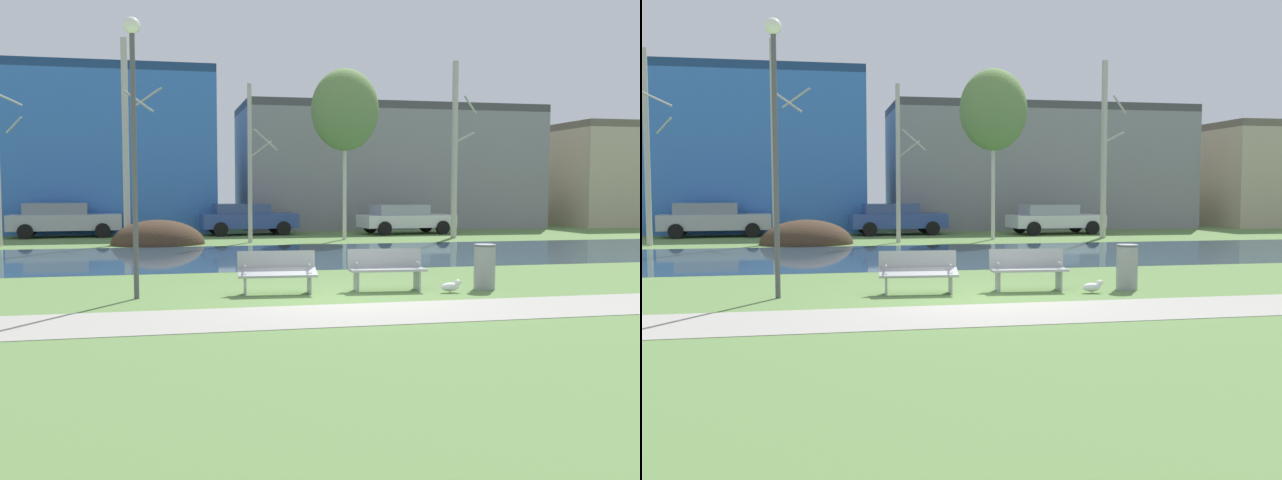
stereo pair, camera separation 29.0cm
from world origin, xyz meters
TOP-DOWN VIEW (x-y plane):
  - ground_plane at (0.00, 10.00)m, footprint 120.00×120.00m
  - paved_path_strip at (0.00, -1.72)m, footprint 60.00×2.13m
  - river_band at (0.00, 9.11)m, footprint 80.00×8.43m
  - soil_mound at (-3.59, 14.69)m, footprint 3.56×2.80m
  - bench_left at (-1.16, 0.93)m, footprint 1.64×0.67m
  - bench_right at (1.17, 0.93)m, footprint 1.64×0.67m
  - trash_bin at (3.28, 0.66)m, footprint 0.48×0.48m
  - seagull at (2.38, 0.32)m, footprint 0.47×0.18m
  - streetlamp at (-3.94, 0.88)m, footprint 0.32×0.32m
  - birch_far_left at (-9.34, 15.12)m, footprint 1.07×1.89m
  - birch_left at (-4.71, 15.04)m, footprint 1.52×2.46m
  - birch_center_left at (0.01, 14.84)m, footprint 1.19×1.95m
  - birch_center at (4.06, 15.74)m, footprint 2.82×2.82m
  - birch_center_right at (9.02, 15.81)m, footprint 1.10×1.85m
  - parked_van_nearest_silver at (-7.68, 19.73)m, footprint 4.86×2.20m
  - parked_sedan_second_blue at (0.41, 19.65)m, footprint 4.48×2.29m
  - parked_hatch_third_white at (7.75, 18.75)m, footprint 4.50×2.33m
  - building_blue_store at (-6.95, 24.86)m, footprint 12.24×7.87m
  - building_grey_warehouse at (8.79, 24.94)m, footprint 16.09×6.89m

SIDE VIEW (x-z plane):
  - ground_plane at x=0.00m, z-range 0.00..0.00m
  - soil_mound at x=-3.59m, z-range -0.95..0.95m
  - river_band at x=0.00m, z-range 0.00..0.01m
  - paved_path_strip at x=0.00m, z-range 0.00..0.01m
  - seagull at x=2.38m, z-range 0.00..0.27m
  - bench_left at x=-1.16m, z-range 0.04..0.91m
  - bench_right at x=1.17m, z-range 0.04..0.91m
  - trash_bin at x=3.28m, z-range 0.02..0.98m
  - parked_hatch_third_white at x=7.75m, z-range 0.05..1.43m
  - parked_sedan_second_blue at x=0.41m, z-range 0.05..1.50m
  - parked_van_nearest_silver at x=-7.68m, z-range 0.04..1.55m
  - birch_center_left at x=0.01m, z-range 0.04..6.28m
  - building_grey_warehouse at x=8.79m, z-range 0.00..6.59m
  - streetlamp at x=-3.94m, z-range 0.90..6.31m
  - birch_far_left at x=-9.34m, z-range 0.06..7.38m
  - birch_center_right at x=9.02m, z-range 0.05..7.66m
  - building_blue_store at x=-6.95m, z-range 0.00..8.00m
  - birch_left at x=-4.71m, z-range 0.09..7.91m
  - birch_center at x=4.06m, z-range 1.84..8.94m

